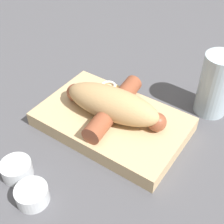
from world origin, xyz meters
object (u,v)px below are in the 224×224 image
at_px(drink_glass, 216,85).
at_px(condiment_cup_far, 32,195).
at_px(sausage, 113,107).
at_px(bread_roll, 112,103).
at_px(condiment_cup_near, 17,170).
at_px(food_tray, 112,122).

bearing_deg(drink_glass, condiment_cup_far, -112.10).
bearing_deg(sausage, drink_glass, 47.27).
distance_m(bread_roll, condiment_cup_near, 0.20).
xyz_separation_m(sausage, condiment_cup_near, (-0.06, -0.19, -0.03)).
height_order(food_tray, drink_glass, drink_glass).
height_order(bread_roll, drink_glass, drink_glass).
xyz_separation_m(food_tray, sausage, (-0.00, 0.01, 0.03)).
bearing_deg(bread_roll, drink_glass, 48.59).
xyz_separation_m(food_tray, bread_roll, (-0.00, 0.00, 0.04)).
height_order(food_tray, sausage, sausage).
xyz_separation_m(food_tray, condiment_cup_near, (-0.06, -0.18, -0.00)).
bearing_deg(sausage, condiment_cup_near, -108.81).
relative_size(condiment_cup_near, drink_glass, 0.40).
bearing_deg(condiment_cup_far, drink_glass, 67.90).
xyz_separation_m(bread_roll, condiment_cup_far, (-0.01, -0.20, -0.05)).
height_order(food_tray, condiment_cup_near, food_tray).
bearing_deg(bread_roll, sausage, 99.18).
distance_m(sausage, condiment_cup_near, 0.20).
xyz_separation_m(condiment_cup_far, drink_glass, (0.14, 0.35, 0.05)).
bearing_deg(sausage, food_tray, -78.49).
height_order(bread_roll, condiment_cup_far, bread_roll).
distance_m(condiment_cup_near, condiment_cup_far, 0.06).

